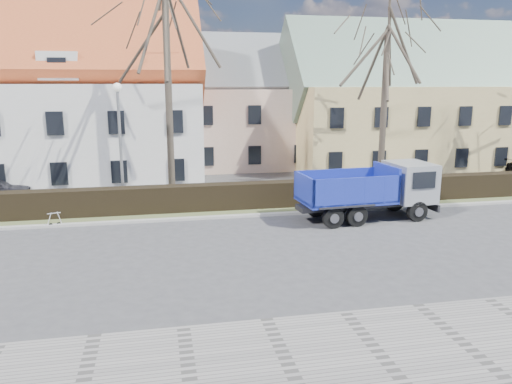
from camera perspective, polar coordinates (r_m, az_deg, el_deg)
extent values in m
plane|color=#3D3C3F|center=(19.35, -2.67, -6.58)|extent=(120.00, 120.00, 0.00)
cube|color=gray|center=(11.77, 3.98, -19.74)|extent=(80.00, 5.00, 0.08)
cube|color=#9D9A94|center=(23.69, -4.35, -2.87)|extent=(80.00, 0.30, 0.12)
cube|color=#4D5831|center=(25.23, -4.80, -1.95)|extent=(80.00, 3.00, 0.10)
cube|color=black|center=(24.90, -4.77, -0.73)|extent=(60.00, 0.90, 1.30)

